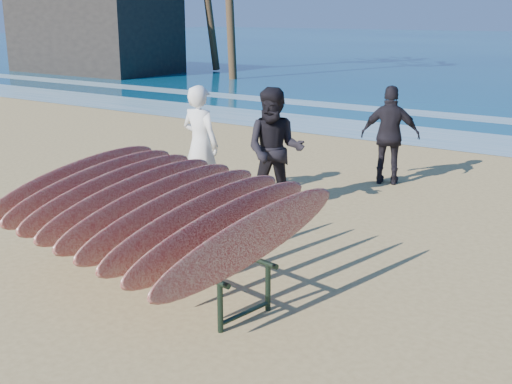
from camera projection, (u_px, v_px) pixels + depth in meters
ground at (214, 294)px, 6.87m from camera, size 120.00×120.00×0.00m
foam_near at (481, 142)px, 14.81m from camera, size 160.00×160.00×0.00m
surfboard_rack at (150, 208)px, 7.05m from camera, size 3.54×2.99×1.31m
person_white at (200, 144)px, 10.00m from camera, size 0.69×0.47×1.84m
person_dark_a at (275, 150)px, 9.53m from camera, size 1.11×1.01×1.86m
person_dark_b at (390, 135)px, 11.07m from camera, size 1.09×0.72×1.71m
building at (94, 35)px, 31.80m from camera, size 8.04×4.46×3.57m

